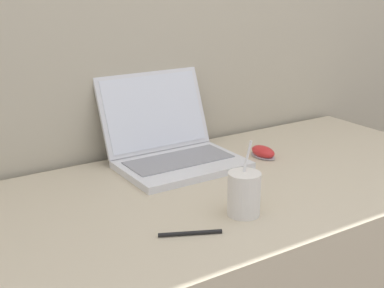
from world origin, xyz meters
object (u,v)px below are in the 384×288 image
Objects in this scene: drink_cup at (244,193)px; pen at (190,233)px; computer_mouse at (263,152)px; laptop at (171,144)px.

drink_cup reaches higher than pen.
drink_cup is 0.41m from computer_mouse.
computer_mouse is (0.30, 0.29, -0.04)m from drink_cup.
laptop is 2.67× the size of pen.
pen is at bearing -172.83° from drink_cup.
laptop is 3.73× the size of computer_mouse.
laptop is at bearing 84.38° from drink_cup.
laptop is 0.46m from pen.
pen is (-0.16, -0.02, -0.05)m from drink_cup.
laptop reaches higher than drink_cup.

